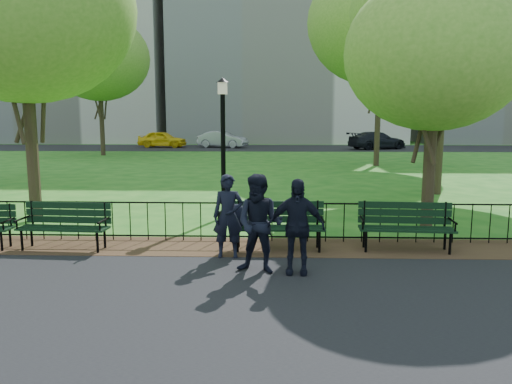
{
  "coord_description": "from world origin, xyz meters",
  "views": [
    {
      "loc": [
        0.62,
        -8.9,
        2.8
      ],
      "look_at": [
        0.26,
        1.5,
        1.21
      ],
      "focal_mm": 35.0,
      "sensor_mm": 36.0,
      "label": 1
    }
  ],
  "objects_px": {
    "tree_mid_e": "(446,10)",
    "taxi": "(162,139)",
    "park_bench_right_a": "(406,221)",
    "tree_near_w": "(22,7)",
    "person_right": "(296,226)",
    "lamppost": "(223,143)",
    "tree_far_e": "(381,23)",
    "person_left": "(228,216)",
    "park_bench_left_a": "(65,221)",
    "sedan_silver": "(223,139)",
    "tree_near_e": "(435,54)",
    "person_mid": "(260,224)",
    "park_bench_main": "(259,218)",
    "sedan_dark": "(377,140)",
    "tree_far_w": "(99,58)"
  },
  "relations": [
    {
      "from": "taxi",
      "to": "tree_near_e",
      "type": "bearing_deg",
      "value": -149.31
    },
    {
      "from": "lamppost",
      "to": "tree_far_e",
      "type": "relative_size",
      "value": 0.34
    },
    {
      "from": "person_mid",
      "to": "tree_far_w",
      "type": "bearing_deg",
      "value": 128.8
    },
    {
      "from": "tree_near_e",
      "to": "sedan_silver",
      "type": "bearing_deg",
      "value": 104.97
    },
    {
      "from": "lamppost",
      "to": "person_mid",
      "type": "bearing_deg",
      "value": -77.0
    },
    {
      "from": "park_bench_main",
      "to": "tree_near_w",
      "type": "distance_m",
      "value": 8.32
    },
    {
      "from": "park_bench_main",
      "to": "tree_near_e",
      "type": "xyz_separation_m",
      "value": [
        4.22,
        2.49,
        3.61
      ]
    },
    {
      "from": "lamppost",
      "to": "person_mid",
      "type": "height_order",
      "value": "lamppost"
    },
    {
      "from": "tree_near_e",
      "to": "tree_far_e",
      "type": "bearing_deg",
      "value": 83.13
    },
    {
      "from": "park_bench_right_a",
      "to": "taxi",
      "type": "distance_m",
      "value": 36.36
    },
    {
      "from": "person_left",
      "to": "tree_far_e",
      "type": "bearing_deg",
      "value": 68.62
    },
    {
      "from": "tree_near_w",
      "to": "tree_far_e",
      "type": "xyz_separation_m",
      "value": [
        12.25,
        15.37,
        2.27
      ]
    },
    {
      "from": "sedan_dark",
      "to": "tree_far_w",
      "type": "bearing_deg",
      "value": 86.72
    },
    {
      "from": "park_bench_right_a",
      "to": "tree_far_e",
      "type": "xyz_separation_m",
      "value": [
        3.06,
        18.12,
        7.18
      ]
    },
    {
      "from": "sedan_silver",
      "to": "person_left",
      "type": "bearing_deg",
      "value": -156.48
    },
    {
      "from": "taxi",
      "to": "sedan_dark",
      "type": "bearing_deg",
      "value": -88.19
    },
    {
      "from": "person_left",
      "to": "person_mid",
      "type": "relative_size",
      "value": 0.93
    },
    {
      "from": "person_left",
      "to": "sedan_silver",
      "type": "xyz_separation_m",
      "value": [
        -3.63,
        34.65,
        -0.11
      ]
    },
    {
      "from": "park_bench_right_a",
      "to": "tree_near_w",
      "type": "relative_size",
      "value": 0.25
    },
    {
      "from": "tree_near_e",
      "to": "park_bench_right_a",
      "type": "bearing_deg",
      "value": -116.17
    },
    {
      "from": "tree_near_w",
      "to": "person_mid",
      "type": "relative_size",
      "value": 4.48
    },
    {
      "from": "tree_far_e",
      "to": "person_right",
      "type": "relative_size",
      "value": 6.57
    },
    {
      "from": "park_bench_left_a",
      "to": "tree_far_e",
      "type": "height_order",
      "value": "tree_far_e"
    },
    {
      "from": "tree_mid_e",
      "to": "taxi",
      "type": "distance_m",
      "value": 31.22
    },
    {
      "from": "taxi",
      "to": "tree_far_e",
      "type": "bearing_deg",
      "value": -128.29
    },
    {
      "from": "park_bench_main",
      "to": "park_bench_left_a",
      "type": "bearing_deg",
      "value": 179.21
    },
    {
      "from": "taxi",
      "to": "park_bench_left_a",
      "type": "bearing_deg",
      "value": -163.74
    },
    {
      "from": "park_bench_main",
      "to": "person_right",
      "type": "xyz_separation_m",
      "value": [
        0.7,
        -1.54,
        0.18
      ]
    },
    {
      "from": "park_bench_right_a",
      "to": "person_right",
      "type": "height_order",
      "value": "person_right"
    },
    {
      "from": "park_bench_right_a",
      "to": "tree_far_e",
      "type": "relative_size",
      "value": 0.17
    },
    {
      "from": "park_bench_left_a",
      "to": "person_right",
      "type": "bearing_deg",
      "value": -13.98
    },
    {
      "from": "park_bench_right_a",
      "to": "tree_near_e",
      "type": "relative_size",
      "value": 0.32
    },
    {
      "from": "lamppost",
      "to": "person_left",
      "type": "xyz_separation_m",
      "value": [
        0.49,
        -3.95,
        -1.23
      ]
    },
    {
      "from": "tree_near_w",
      "to": "lamppost",
      "type": "bearing_deg",
      "value": 6.12
    },
    {
      "from": "tree_far_e",
      "to": "lamppost",
      "type": "bearing_deg",
      "value": -115.92
    },
    {
      "from": "person_right",
      "to": "park_bench_right_a",
      "type": "bearing_deg",
      "value": 40.49
    },
    {
      "from": "tree_mid_e",
      "to": "sedan_dark",
      "type": "height_order",
      "value": "tree_mid_e"
    },
    {
      "from": "person_right",
      "to": "sedan_silver",
      "type": "relative_size",
      "value": 0.39
    },
    {
      "from": "lamppost",
      "to": "person_left",
      "type": "bearing_deg",
      "value": -82.99
    },
    {
      "from": "lamppost",
      "to": "tree_mid_e",
      "type": "distance_m",
      "value": 9.57
    },
    {
      "from": "park_bench_main",
      "to": "park_bench_left_a",
      "type": "distance_m",
      "value": 4.11
    },
    {
      "from": "sedan_dark",
      "to": "sedan_silver",
      "type": "bearing_deg",
      "value": 60.54
    },
    {
      "from": "park_bench_right_a",
      "to": "lamppost",
      "type": "xyz_separation_m",
      "value": [
        -4.14,
        3.29,
        1.45
      ]
    },
    {
      "from": "sedan_dark",
      "to": "park_bench_left_a",
      "type": "bearing_deg",
      "value": 135.52
    },
    {
      "from": "tree_near_e",
      "to": "park_bench_left_a",
      "type": "bearing_deg",
      "value": -163.28
    },
    {
      "from": "park_bench_main",
      "to": "park_bench_left_a",
      "type": "xyz_separation_m",
      "value": [
        -4.11,
        -0.01,
        -0.08
      ]
    },
    {
      "from": "tree_near_w",
      "to": "tree_mid_e",
      "type": "bearing_deg",
      "value": 22.18
    },
    {
      "from": "park_bench_right_a",
      "to": "tree_far_w",
      "type": "height_order",
      "value": "tree_far_w"
    },
    {
      "from": "tree_mid_e",
      "to": "person_mid",
      "type": "height_order",
      "value": "tree_mid_e"
    },
    {
      "from": "park_bench_left_a",
      "to": "tree_near_e",
      "type": "bearing_deg",
      "value": 20.38
    }
  ]
}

